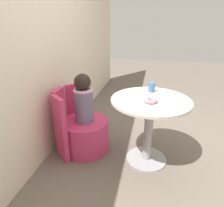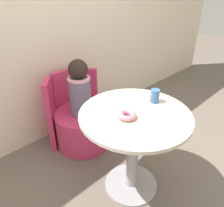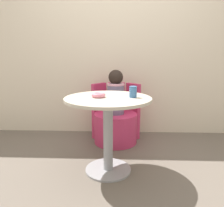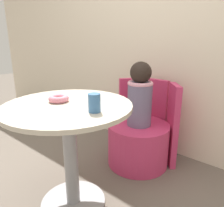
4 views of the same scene
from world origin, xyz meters
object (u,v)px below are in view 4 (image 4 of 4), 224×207
at_px(round_table, 69,133).
at_px(child_figure, 140,95).
at_px(donut, 59,99).
at_px(cup, 94,103).
at_px(tub_chair, 138,144).

xyz_separation_m(round_table, child_figure, (0.05, 0.71, 0.11)).
relative_size(child_figure, donut, 4.30).
xyz_separation_m(child_figure, cup, (0.17, -0.70, 0.13)).
bearing_deg(cup, donut, -179.44).
distance_m(round_table, tub_chair, 0.79).
xyz_separation_m(child_figure, donut, (-0.14, -0.71, 0.10)).
height_order(round_table, cup, cup).
distance_m(tub_chair, child_figure, 0.45).
bearing_deg(round_table, child_figure, 85.71).
bearing_deg(child_figure, tub_chair, 180.00).
height_order(donut, cup, cup).
bearing_deg(donut, tub_chair, 79.02).
xyz_separation_m(donut, cup, (0.31, 0.00, 0.03)).
xyz_separation_m(round_table, tub_chair, (0.05, 0.71, -0.34)).
height_order(round_table, child_figure, child_figure).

